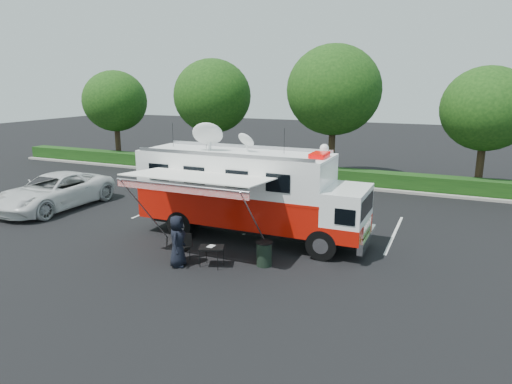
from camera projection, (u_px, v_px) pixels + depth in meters
ground_plane at (251, 238)px, 19.38m from camera, size 120.00×120.00×0.00m
back_border at (350, 105)px, 29.23m from camera, size 60.00×6.14×8.87m
stall_lines at (267, 218)px, 22.24m from camera, size 24.12×5.50×0.01m
command_truck at (249, 192)px, 18.94m from camera, size 9.72×2.67×4.67m
awning at (196, 179)px, 16.58m from camera, size 5.31×2.73×3.20m
white_suv at (56, 208)px, 24.00m from camera, size 3.05×6.49×1.79m
person at (179, 266)px, 16.44m from camera, size 0.84×1.05×1.88m
folding_table at (212, 248)px, 16.22m from camera, size 1.04×0.90×0.75m
folding_chair at (184, 245)px, 16.84m from camera, size 0.59×0.61×1.01m
trash_bin at (264, 254)px, 16.36m from camera, size 0.60×0.60×0.90m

